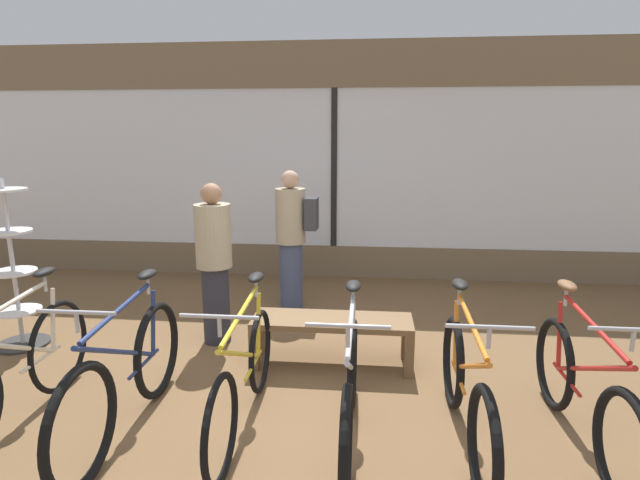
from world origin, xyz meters
name	(u,v)px	position (x,y,z in m)	size (l,w,h in m)	color
ground_plane	(300,406)	(0.00, 0.00, 0.00)	(24.00, 24.00, 0.00)	brown
shop_back_wall	(334,161)	(0.00, 3.51, 1.64)	(12.00, 0.08, 3.20)	#7A664C
bicycle_far_left	(17,370)	(-1.93, -0.41, 0.40)	(0.46, 1.72, 1.05)	black
bicycle_left	(126,378)	(-1.12, -0.43, 0.40)	(0.46, 1.78, 1.05)	black
bicycle_center_left	(244,376)	(-0.34, -0.28, 0.38)	(0.46, 1.72, 1.01)	black
bicycle_center_right	(350,391)	(0.39, -0.41, 0.37)	(0.46, 1.65, 1.01)	black
bicycle_right	(466,392)	(1.14, -0.35, 0.37)	(0.46, 1.71, 1.02)	black
bicycle_far_right	(583,394)	(1.88, -0.30, 0.37)	(0.46, 1.72, 1.02)	black
accessory_rack	(15,279)	(-2.83, 0.83, 0.66)	(0.48, 0.48, 1.61)	#333333
display_bench	(332,326)	(0.19, 0.73, 0.35)	(1.40, 0.44, 0.43)	brown
customer_near_rack	(292,236)	(-0.38, 2.14, 0.86)	(0.48, 0.34, 1.61)	#424C6B
customer_by_window	(214,261)	(-0.97, 1.11, 0.81)	(0.34, 0.34, 1.56)	#2D2D38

